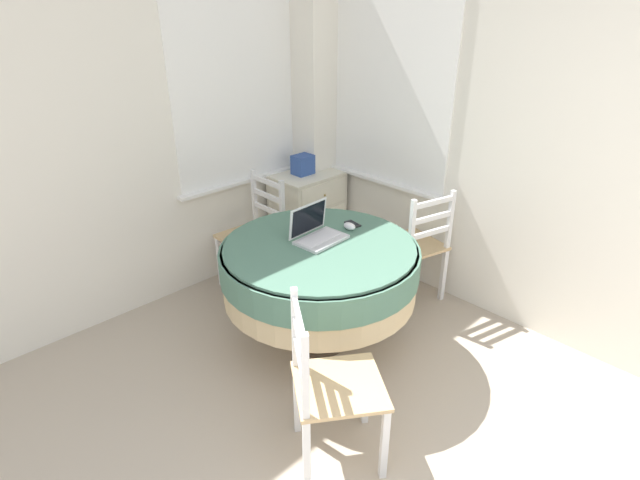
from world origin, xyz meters
The scene contains 10 objects.
corner_room_shell centered at (1.44, 2.07, 1.28)m, with size 4.65×5.07×2.55m.
round_dining_table centered at (1.23, 1.96, 0.58)m, with size 1.25×1.25×0.74m.
laptop centered at (1.28, 2.03, 0.78)m, with size 0.33×0.25×0.22m.
computer_mouse centered at (1.53, 1.98, 0.76)m, with size 0.06×0.09×0.05m.
cell_phone centered at (1.60, 2.02, 0.74)m, with size 0.07×0.12×0.01m.
dining_chair_near_back_window centered at (1.41, 2.87, 0.44)m, with size 0.43×0.42×0.89m.
dining_chair_near_right_window centered at (2.14, 1.86, 0.44)m, with size 0.50×0.51×0.89m.
dining_chair_camera_near centered at (0.63, 1.26, 0.44)m, with size 0.58×0.57×0.89m.
corner_cabinet centered at (2.07, 2.96, 0.38)m, with size 0.60×0.44×0.77m.
storage_box centered at (2.03, 2.98, 0.85)m, with size 0.16×0.13×0.16m.
Camera 1 is at (-0.68, -0.02, 2.11)m, focal length 28.00 mm.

